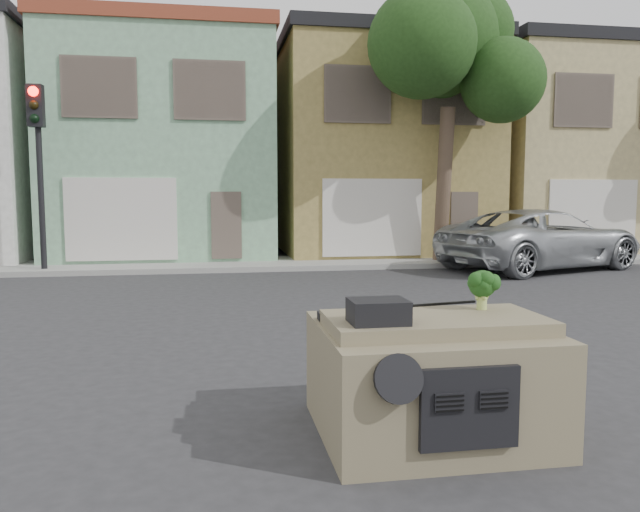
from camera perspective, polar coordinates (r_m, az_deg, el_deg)
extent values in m
plane|color=#303033|center=(8.83, 3.23, -8.70)|extent=(120.00, 120.00, 0.00)
cube|color=gray|center=(19.05, -3.87, -0.67)|extent=(40.00, 3.00, 0.15)
cube|color=#80B28B|center=(22.94, -13.84, 9.53)|extent=(7.20, 8.20, 7.55)
cube|color=olive|center=(23.64, 4.87, 9.55)|extent=(7.20, 8.20, 7.55)
cube|color=tan|center=(26.54, 20.94, 8.78)|extent=(7.20, 8.20, 7.55)
imported|color=#B1B5B9|center=(19.29, 19.55, -1.13)|extent=(6.89, 4.81, 1.75)
cube|color=black|center=(18.41, -24.27, 6.33)|extent=(0.40, 0.40, 5.10)
cube|color=#1F4016|center=(19.52, 11.35, 11.67)|extent=(4.40, 4.00, 8.50)
cube|color=#766B4F|center=(5.91, 9.91, -10.50)|extent=(2.00, 1.80, 1.12)
cube|color=black|center=(5.26, 5.34, -5.06)|extent=(0.48, 0.38, 0.20)
cube|color=black|center=(6.22, 11.26, -4.29)|extent=(0.69, 0.15, 0.02)
cube|color=#173B12|center=(6.03, 14.61, -2.97)|extent=(0.42, 0.42, 0.38)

